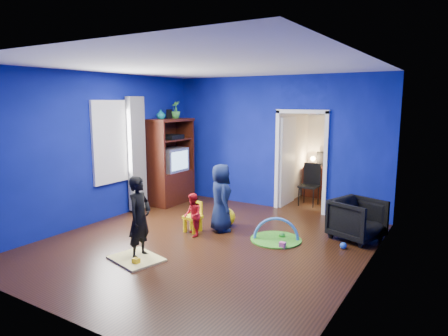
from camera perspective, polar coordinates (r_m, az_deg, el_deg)
The scene contains 32 objects.
floor at distance 6.81m, azimuth -2.69°, elevation -10.72°, with size 5.00×5.50×0.01m, color black.
ceiling at distance 6.41m, azimuth -2.90°, elevation 14.41°, with size 5.00×5.50×0.01m, color white.
wall_back at distance 8.84m, azimuth 7.38°, elevation 3.58°, with size 5.00×0.02×2.90m, color navy.
wall_front at distance 4.50m, azimuth -23.07°, elevation -2.84°, with size 5.00×0.02×2.90m, color navy.
wall_left at distance 8.12m, azimuth -17.51°, elevation 2.70°, with size 0.02×5.50×2.90m, color navy.
wall_right at distance 5.45m, azimuth 19.41°, elevation -0.56°, with size 0.02×5.50×2.90m, color navy.
alcove at distance 9.45m, azimuth 12.87°, elevation 2.58°, with size 1.00×1.75×2.50m, color silver, non-canonical shape.
armchair at distance 7.25m, azimuth 18.50°, elevation -6.98°, with size 0.76×0.78×0.71m, color black.
child_black at distance 6.16m, azimuth -11.98°, elevation -6.95°, with size 0.46×0.30×1.26m, color black.
child_navy at distance 7.27m, azimuth -0.44°, elevation -4.27°, with size 0.61×0.39×1.24m, color #0F1737.
toddler_red at distance 7.06m, azimuth -4.49°, elevation -6.71°, with size 0.37×0.29×0.77m, color #B4132A.
vase at distance 8.97m, azimuth -9.01°, elevation 7.58°, with size 0.20×0.20×0.21m, color #0D5368.
potted_plant at distance 9.37m, azimuth -6.93°, elevation 8.26°, with size 0.22×0.22×0.39m, color green.
tv_armoire at distance 9.30m, azimuth -7.63°, elevation 0.95°, with size 0.58×1.14×1.96m, color #3E1A0A.
crt_tv at distance 9.26m, azimuth -7.45°, elevation 1.18°, with size 0.46×0.70×0.54m, color silver.
yellow_blanket at distance 6.29m, azimuth -12.42°, elevation -12.54°, with size 0.75×0.60×0.03m, color #F2E07A.
hopper_ball at distance 7.62m, azimuth 0.26°, elevation -7.05°, with size 0.36×0.36×0.36m, color yellow.
kid_chair at distance 7.34m, azimuth -4.50°, elevation -7.16°, with size 0.28×0.28×0.50m, color yellow.
play_mat at distance 7.00m, azimuth 7.43°, elevation -10.10°, with size 0.87×0.87×0.02m, color #4FAB26.
toy_arch at distance 7.00m, azimuth 7.43°, elevation -10.04°, with size 0.78×0.78×0.05m, color #3F8CD8.
window_left at distance 8.33m, azimuth -15.65°, elevation 3.64°, with size 0.03×0.95×1.55m, color white.
curtain at distance 8.66m, azimuth -12.38°, elevation 1.99°, with size 0.14×0.42×2.40m, color slate.
doorway at distance 8.66m, azimuth 10.94°, elevation 0.70°, with size 1.16×0.10×2.10m, color white.
study_desk at distance 10.18m, azimuth 13.86°, elevation -1.95°, with size 0.88×0.44×0.75m, color #3D140A.
desk_monitor at distance 10.20m, azimuth 14.19°, elevation 1.33°, with size 0.40×0.05×0.32m, color black.
desk_lamp at distance 10.23m, azimuth 12.60°, elevation 1.30°, with size 0.14×0.14×0.14m, color #FFD88C.
folding_chair at distance 9.27m, azimuth 12.04°, elevation -2.47°, with size 0.40×0.40×0.92m, color black.
book_shelf at distance 10.10m, azimuth 14.43°, elevation 7.34°, with size 0.88×0.24×0.04m, color white.
toy_0 at distance 6.83m, azimuth 16.68°, elevation -10.54°, with size 0.11×0.11×0.11m, color blue.
toy_1 at distance 6.09m, azimuth -12.45°, elevation -12.93°, with size 0.10×0.08×0.10m, color yellow.
toy_2 at distance 7.12m, azimuth 8.26°, elevation -9.41°, with size 0.11×0.11×0.11m, color green.
toy_3 at distance 6.65m, azimuth 8.35°, elevation -10.85°, with size 0.10×0.08×0.10m, color #DE53A5.
Camera 1 is at (3.62, -5.26, 2.36)m, focal length 32.00 mm.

